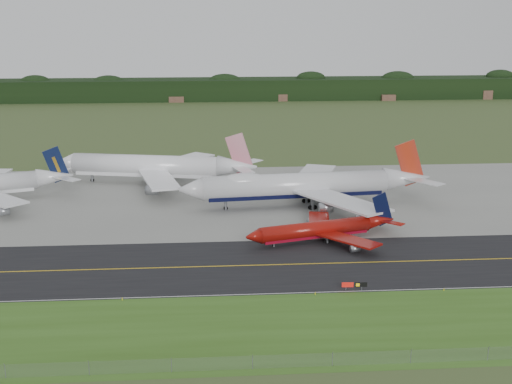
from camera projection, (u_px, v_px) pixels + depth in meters
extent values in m
plane|color=#334520|center=(265.00, 258.00, 152.88)|extent=(600.00, 600.00, 0.00)
cube|color=#345819|center=(283.00, 330.00, 119.09)|extent=(400.00, 30.00, 0.01)
cube|color=black|center=(266.00, 265.00, 149.01)|extent=(400.00, 32.00, 0.02)
cube|color=gray|center=(249.00, 197.00, 202.10)|extent=(400.00, 78.00, 0.01)
cube|color=gold|center=(266.00, 265.00, 149.01)|extent=(400.00, 0.40, 0.00)
cube|color=silver|center=(274.00, 294.00, 134.04)|extent=(400.00, 0.25, 0.00)
plane|color=slate|center=(293.00, 361.00, 106.27)|extent=(320.00, 0.00, 320.00)
cylinder|color=slate|center=(293.00, 361.00, 106.27)|extent=(0.10, 0.10, 2.20)
cube|color=black|center=(224.00, 89.00, 416.83)|extent=(700.00, 24.00, 12.00)
cylinder|color=silver|center=(295.00, 185.00, 191.13)|extent=(50.18, 11.38, 6.32)
cube|color=black|center=(295.00, 192.00, 191.64)|extent=(47.54, 9.56, 2.21)
cone|color=silver|center=(191.00, 189.00, 186.33)|extent=(6.84, 6.93, 6.32)
cone|color=silver|center=(406.00, 178.00, 196.40)|extent=(13.72, 7.63, 6.32)
ellipsoid|color=silver|center=(244.00, 181.00, 188.30)|extent=(13.38, 6.67, 4.03)
cube|color=silver|center=(341.00, 201.00, 179.46)|extent=(22.18, 28.80, 0.54)
cube|color=silver|center=(313.00, 176.00, 206.31)|extent=(17.73, 29.57, 0.54)
cube|color=#B32C14|center=(410.00, 163.00, 195.44)|extent=(9.09, 1.43, 13.10)
cylinder|color=gray|center=(326.00, 207.00, 179.81)|extent=(3.71, 2.99, 2.66)
cylinder|color=gray|center=(301.00, 183.00, 205.49)|extent=(3.71, 2.99, 2.66)
cylinder|color=gray|center=(363.00, 220.00, 169.12)|extent=(3.71, 2.99, 2.66)
cylinder|color=gray|center=(309.00, 172.00, 218.14)|extent=(3.71, 2.99, 2.66)
cylinder|color=black|center=(226.00, 208.00, 189.28)|extent=(1.18, 0.63, 1.14)
cylinder|color=slate|center=(313.00, 202.00, 189.50)|extent=(0.97, 0.97, 4.23)
cylinder|color=black|center=(313.00, 207.00, 189.89)|extent=(1.19, 0.68, 1.14)
cylinder|color=slate|center=(306.00, 195.00, 196.13)|extent=(0.97, 0.97, 4.23)
cylinder|color=black|center=(306.00, 201.00, 196.52)|extent=(1.19, 0.68, 1.14)
cylinder|color=maroon|center=(315.00, 229.00, 163.18)|extent=(26.84, 11.14, 3.64)
cube|color=maroon|center=(315.00, 234.00, 163.48)|extent=(25.29, 9.88, 1.27)
cone|color=maroon|center=(253.00, 237.00, 157.97)|extent=(4.26, 4.45, 3.64)
cone|color=maroon|center=(380.00, 221.00, 168.96)|extent=(7.84, 5.51, 3.64)
cube|color=maroon|center=(348.00, 239.00, 158.15)|extent=(13.57, 14.44, 0.41)
cube|color=maroon|center=(319.00, 221.00, 171.71)|extent=(7.02, 15.54, 0.41)
cube|color=black|center=(382.00, 209.00, 168.45)|extent=(5.60, 1.91, 8.29)
cylinder|color=gray|center=(355.00, 249.00, 155.06)|extent=(2.34, 2.03, 1.53)
cylinder|color=gray|center=(312.00, 221.00, 175.11)|extent=(2.34, 2.03, 1.53)
cylinder|color=black|center=(274.00, 245.00, 160.33)|extent=(0.71, 0.47, 0.66)
cylinder|color=slate|center=(327.00, 239.00, 162.62)|extent=(0.63, 0.63, 1.88)
cylinder|color=black|center=(327.00, 242.00, 162.77)|extent=(0.72, 0.50, 0.66)
cylinder|color=slate|center=(320.00, 234.00, 166.24)|extent=(0.63, 0.63, 1.88)
cylinder|color=black|center=(320.00, 237.00, 166.40)|extent=(0.72, 0.50, 0.66)
cone|color=white|center=(55.00, 177.00, 203.80)|extent=(11.56, 8.48, 5.29)
cube|color=#0C1738|center=(56.00, 165.00, 203.16)|extent=(7.11, 2.89, 10.67)
cylinder|color=gray|center=(4.00, 211.00, 179.18)|extent=(3.47, 3.06, 2.22)
cylinder|color=white|center=(145.00, 165.00, 216.42)|extent=(45.23, 15.73, 6.24)
cube|color=white|center=(145.00, 172.00, 216.93)|extent=(42.70, 13.73, 2.18)
cone|color=white|center=(66.00, 163.00, 219.86)|extent=(6.82, 7.30, 6.24)
cone|color=white|center=(237.00, 166.00, 212.45)|extent=(12.92, 8.64, 6.24)
cube|color=white|center=(159.00, 179.00, 203.29)|extent=(13.54, 26.89, 0.56)
cube|color=white|center=(181.00, 161.00, 227.96)|extent=(22.07, 25.38, 0.56)
cube|color=#B20C2D|center=(239.00, 153.00, 211.34)|extent=(8.51, 2.33, 12.41)
cylinder|color=gray|center=(152.00, 190.00, 197.87)|extent=(3.89, 3.29, 2.62)
cylinder|color=gray|center=(184.00, 162.00, 234.34)|extent=(3.89, 3.29, 2.62)
cylinder|color=black|center=(92.00, 180.00, 220.06)|extent=(1.21, 0.73, 1.12)
cylinder|color=slate|center=(154.00, 180.00, 213.61)|extent=(1.04, 1.04, 3.94)
cylinder|color=black|center=(154.00, 185.00, 213.96)|extent=(1.22, 0.79, 1.12)
cylinder|color=slate|center=(160.00, 175.00, 220.19)|extent=(1.04, 1.04, 3.94)
cylinder|color=black|center=(160.00, 180.00, 220.54)|extent=(1.22, 0.79, 1.12)
cylinder|color=slate|center=(346.00, 289.00, 135.49)|extent=(0.12, 0.12, 0.71)
cylinder|color=slate|center=(362.00, 289.00, 135.58)|extent=(0.12, 0.12, 0.71)
cube|color=#AD140D|center=(348.00, 285.00, 135.30)|extent=(2.23, 0.28, 0.91)
cube|color=black|center=(358.00, 285.00, 135.35)|extent=(1.02, 0.23, 0.91)
cube|color=black|center=(364.00, 285.00, 135.39)|extent=(1.22, 0.24, 0.91)
cylinder|color=yellow|center=(122.00, 299.00, 130.98)|extent=(0.16, 0.16, 0.50)
cylinder|color=yellow|center=(315.00, 293.00, 133.59)|extent=(0.16, 0.16, 0.50)
cylinder|color=yellow|center=(444.00, 290.00, 135.39)|extent=(0.16, 0.16, 0.50)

